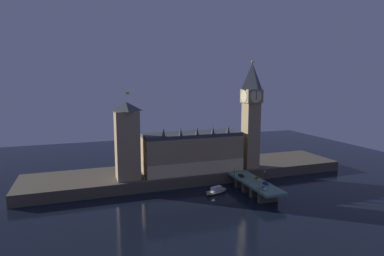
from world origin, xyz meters
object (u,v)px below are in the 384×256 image
car_southbound_trail (257,179)px  street_lamp_near (259,184)px  car_southbound_lead (265,183)px  pedestrian_near_rail (257,187)px  victoria_tower (127,141)px  boat_upstream (216,191)px  pedestrian_mid_walk (262,178)px  car_northbound_trail (263,188)px  street_lamp_mid (265,175)px  car_northbound_lead (241,175)px  street_lamp_far (235,169)px  clock_tower (251,112)px

car_southbound_trail → street_lamp_near: bearing=-117.5°
car_southbound_lead → pedestrian_near_rail: pedestrian_near_rail is taller
victoria_tower → street_lamp_near: (63.81, -48.16, -19.40)m
car_southbound_trail → boat_upstream: car_southbound_trail is taller
pedestrian_mid_walk → car_southbound_trail: bearing=161.6°
car_northbound_trail → street_lamp_mid: size_ratio=0.71×
street_lamp_mid → car_southbound_trail: bearing=136.5°
victoria_tower → pedestrian_mid_walk: victoria_tower is taller
boat_upstream → car_northbound_lead: bearing=14.5°
car_southbound_lead → boat_upstream: car_southbound_lead is taller
car_southbound_lead → street_lamp_far: 23.42m
victoria_tower → pedestrian_near_rail: (64.21, -45.04, -22.57)m
pedestrian_mid_walk → street_lamp_mid: 3.68m
clock_tower → boat_upstream: size_ratio=4.65×
pedestrian_near_rail → street_lamp_near: (-0.40, -3.12, 3.17)m
victoria_tower → street_lamp_far: (63.81, -18.72, -18.88)m
boat_upstream → street_lamp_mid: bearing=-14.5°
victoria_tower → pedestrian_mid_walk: bearing=-22.3°
clock_tower → street_lamp_mid: bearing=-103.9°
pedestrian_mid_walk → street_lamp_near: (-12.28, -16.93, 3.15)m
clock_tower → car_southbound_lead: size_ratio=18.43×
pedestrian_mid_walk → boat_upstream: 29.16m
car_northbound_lead → boat_upstream: 20.69m
car_southbound_lead → street_lamp_mid: 7.88m
pedestrian_mid_walk → street_lamp_mid: size_ratio=0.27×
car_northbound_trail → victoria_tower: bearing=145.3°
car_southbound_lead → clock_tower: bearing=73.6°
victoria_tower → car_southbound_trail: victoria_tower is taller
victoria_tower → clock_tower: bearing=-1.4°
pedestrian_mid_walk → street_lamp_mid: street_lamp_mid is taller
street_lamp_far → boat_upstream: 20.13m
clock_tower → car_northbound_trail: 60.84m
car_southbound_lead → pedestrian_mid_walk: pedestrian_mid_walk is taller
street_lamp_mid → pedestrian_near_rail: bearing=-136.6°
victoria_tower → pedestrian_mid_walk: size_ratio=32.55×
pedestrian_mid_walk → street_lamp_near: 21.15m
car_southbound_lead → car_southbound_trail: bearing=90.0°
victoria_tower → car_northbound_trail: size_ratio=12.41×
car_northbound_trail → car_southbound_trail: 17.37m
car_northbound_trail → street_lamp_far: 28.32m
car_northbound_lead → pedestrian_mid_walk: size_ratio=2.92×
car_northbound_lead → pedestrian_near_rail: size_ratio=2.98×
clock_tower → pedestrian_mid_walk: clock_tower is taller
pedestrian_mid_walk → boat_upstream: size_ratio=0.10×
clock_tower → car_southbound_trail: clock_tower is taller
pedestrian_mid_walk → pedestrian_near_rail: bearing=-130.7°
pedestrian_near_rail → street_lamp_far: 26.58m
street_lamp_mid → boat_upstream: 30.78m
pedestrian_near_rail → street_lamp_far: (-0.40, 26.32, 3.69)m
car_southbound_trail → pedestrian_near_rail: pedestrian_near_rail is taller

